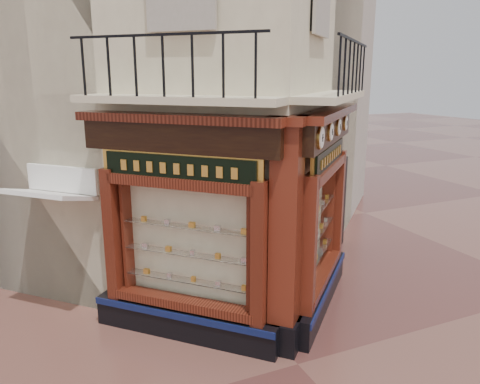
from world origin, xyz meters
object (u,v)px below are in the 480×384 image
corner_pilaster (286,242)px  clock_c (338,127)px  clock_a (321,138)px  awning (58,316)px  signboard_right (329,156)px  clock_d (345,123)px  clock_b (330,132)px  signboard_left (178,168)px

corner_pilaster → clock_c: size_ratio=11.86×
clock_a → awning: clock_a is taller
corner_pilaster → signboard_right: (1.46, 1.01, 1.15)m
clock_c → awning: size_ratio=0.21×
clock_a → clock_c: clock_a is taller
clock_a → clock_d: 2.50m
clock_a → clock_b: size_ratio=1.13×
signboard_left → signboard_right: (2.92, 0.00, -0.00)m
clock_d → clock_c: bearing=-180.0°
corner_pilaster → clock_c: (1.74, 1.13, 1.67)m
signboard_right → signboard_left: bearing=135.0°
clock_b → clock_c: 0.83m
clock_b → signboard_right: 0.77m
clock_a → clock_c: size_ratio=1.13×
clock_b → clock_a: bearing=180.0°
clock_c → signboard_left: bearing=137.1°
clock_c → clock_a: bearing=-180.0°
clock_c → signboard_right: size_ratio=0.17×
signboard_left → clock_a: bearing=-162.6°
clock_a → signboard_right: 1.48m
clock_a → awning: bearing=100.1°
clock_b → signboard_left: (-2.61, 0.47, -0.52)m
clock_a → signboard_right: size_ratio=0.19×
signboard_right → clock_a: bearing=-175.4°
clock_d → signboard_left: 3.89m
clock_a → corner_pilaster: bearing=130.6°
corner_pilaster → clock_d: size_ratio=12.54×
corner_pilaster → signboard_left: (-1.46, 1.01, 1.15)m
corner_pilaster → awning: corner_pilaster is taller
clock_b → signboard_left: size_ratio=0.16×
signboard_right → clock_c: bearing=-21.7°
clock_b → awning: size_ratio=0.21×
clock_c → signboard_left: size_ratio=0.16×
clock_c → signboard_left: clock_c is taller
corner_pilaster → clock_a: corner_pilaster is taller
signboard_right → awning: bearing=115.4°
clock_b → clock_d: clock_b is taller
clock_d → awning: size_ratio=0.20×
awning → signboard_right: size_ratio=0.83×
corner_pilaster → clock_a: bearing=-49.4°
awning → signboard_right: 6.09m
clock_d → signboard_left: size_ratio=0.15×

